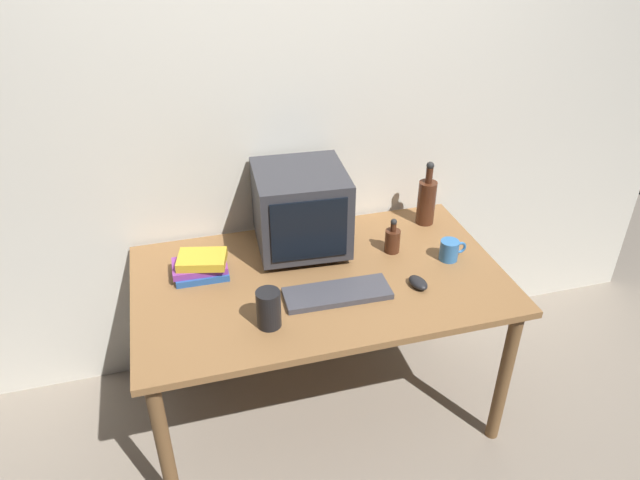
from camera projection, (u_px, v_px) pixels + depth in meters
ground_plane at (320, 403)px, 2.82m from camera, size 6.00×6.00×0.00m
back_wall at (289, 117)px, 2.57m from camera, size 4.00×0.08×2.50m
desk at (320, 293)px, 2.47m from camera, size 1.51×0.89×0.74m
crt_monitor at (301, 209)px, 2.52m from camera, size 0.40×0.41×0.37m
keyboard at (337, 293)px, 2.32m from camera, size 0.42×0.16×0.02m
computer_mouse at (418, 283)px, 2.37m from camera, size 0.08×0.11×0.04m
bottle_tall at (427, 200)px, 2.75m from camera, size 0.08×0.08×0.31m
bottle_short at (392, 240)px, 2.56m from camera, size 0.07×0.07×0.16m
book_stack at (201, 266)px, 2.42m from camera, size 0.23×0.18×0.09m
mug at (450, 250)px, 2.52m from camera, size 0.12×0.08×0.09m
metal_canister at (269, 309)px, 2.13m from camera, size 0.09×0.09×0.15m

